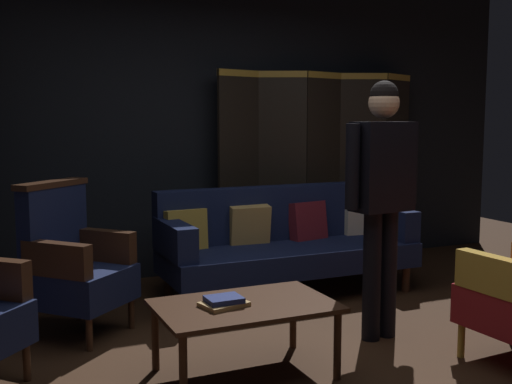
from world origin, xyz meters
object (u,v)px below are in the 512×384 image
(folding_screen, at_px, (322,167))
(armchair_wing_left, at_px, (74,263))
(velvet_couch, at_px, (284,239))
(book_tan_leather, at_px, (224,304))
(standing_figure, at_px, (382,186))
(book_navy_cloth, at_px, (224,299))
(coffee_table, at_px, (245,311))

(folding_screen, distance_m, armchair_wing_left, 2.76)
(velvet_couch, relative_size, book_tan_leather, 8.62)
(velvet_couch, distance_m, armchair_wing_left, 1.79)
(armchair_wing_left, distance_m, standing_figure, 2.13)
(folding_screen, bearing_deg, velvet_couch, -137.64)
(folding_screen, height_order, standing_figure, folding_screen)
(velvet_couch, distance_m, standing_figure, 1.37)
(armchair_wing_left, relative_size, book_navy_cloth, 5.33)
(book_navy_cloth, bearing_deg, coffee_table, 1.19)
(folding_screen, xyz_separation_m, velvet_couch, (-0.76, -0.69, -0.53))
(armchair_wing_left, height_order, book_tan_leather, armchair_wing_left)
(standing_figure, bearing_deg, book_navy_cloth, -170.33)
(folding_screen, xyz_separation_m, coffee_table, (-1.73, -2.14, -0.61))
(folding_screen, distance_m, book_tan_leather, 2.89)
(coffee_table, xyz_separation_m, book_navy_cloth, (-0.13, -0.00, 0.09))
(folding_screen, bearing_deg, book_navy_cloth, -130.95)
(velvet_couch, bearing_deg, book_navy_cloth, -127.18)
(velvet_couch, height_order, standing_figure, standing_figure)
(book_tan_leather, bearing_deg, coffee_table, 1.19)
(book_tan_leather, bearing_deg, armchair_wing_left, 120.48)
(folding_screen, bearing_deg, book_tan_leather, -130.95)
(armchair_wing_left, bearing_deg, book_tan_leather, -59.52)
(coffee_table, relative_size, armchair_wing_left, 0.96)
(coffee_table, distance_m, book_tan_leather, 0.14)
(armchair_wing_left, xyz_separation_m, book_navy_cloth, (0.66, -1.12, -0.03))
(velvet_couch, bearing_deg, standing_figure, -86.00)
(book_tan_leather, bearing_deg, standing_figure, 9.67)
(folding_screen, relative_size, velvet_couch, 1.01)
(standing_figure, bearing_deg, armchair_wing_left, 153.57)
(folding_screen, height_order, armchair_wing_left, folding_screen)
(standing_figure, bearing_deg, folding_screen, 70.88)
(book_navy_cloth, bearing_deg, standing_figure, 9.67)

